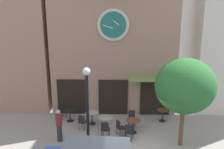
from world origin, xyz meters
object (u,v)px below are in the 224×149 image
at_px(cafe_chair_facing_street, 105,128).
at_px(cafe_chair_under_awning, 82,121).
at_px(street_tree, 185,86).
at_px(cafe_chair_near_lamp, 132,117).
at_px(cafe_chair_curbside, 120,127).
at_px(cafe_chair_facing_wall, 129,131).
at_px(cafe_table_near_curb, 70,112).
at_px(cafe_table_center, 106,121).
at_px(pedestrian_maroon, 59,125).
at_px(cafe_table_leftmost, 133,123).
at_px(street_lamp, 87,107).
at_px(cafe_table_near_door, 163,113).
at_px(cafe_table_rightmost, 92,116).
at_px(cafe_chair_by_entrance, 61,109).

height_order(cafe_chair_facing_street, cafe_chair_under_awning, same).
xyz_separation_m(street_tree, cafe_chair_near_lamp, (-2.25, 1.94, -2.45)).
bearing_deg(cafe_chair_curbside, cafe_chair_facing_wall, -44.36).
bearing_deg(cafe_table_near_curb, cafe_table_center, -24.57).
distance_m(cafe_chair_near_lamp, pedestrian_maroon, 4.12).
xyz_separation_m(cafe_table_leftmost, cafe_chair_curbside, (-0.72, -0.39, -0.02)).
relative_size(cafe_table_near_curb, cafe_chair_near_lamp, 0.85).
height_order(cafe_table_center, cafe_chair_under_awning, cafe_chair_under_awning).
bearing_deg(street_lamp, cafe_table_near_door, 33.85).
height_order(cafe_table_near_door, cafe_chair_curbside, cafe_chair_curbside).
xyz_separation_m(street_tree, cafe_chair_curbside, (-2.95, 0.73, -2.45)).
height_order(cafe_table_rightmost, cafe_chair_near_lamp, cafe_chair_near_lamp).
bearing_deg(cafe_chair_near_lamp, cafe_chair_facing_wall, -98.18).
height_order(cafe_table_near_curb, cafe_chair_facing_wall, cafe_chair_facing_wall).
bearing_deg(cafe_table_near_curb, cafe_table_rightmost, -13.88).
bearing_deg(pedestrian_maroon, cafe_table_center, 28.77).
bearing_deg(street_lamp, cafe_table_rightmost, 92.26).
distance_m(cafe_table_rightmost, cafe_chair_curbside, 2.08).
height_order(street_tree, cafe_chair_by_entrance, street_tree).
xyz_separation_m(cafe_table_center, cafe_chair_by_entrance, (-2.87, 1.56, -0.01)).
bearing_deg(cafe_chair_facing_street, cafe_table_near_curb, 140.27).
distance_m(street_lamp, cafe_table_near_curb, 3.27).
height_order(street_lamp, cafe_chair_by_entrance, street_lamp).
bearing_deg(cafe_table_near_door, cafe_chair_facing_wall, -132.71).
bearing_deg(cafe_chair_under_awning, street_lamp, -70.22).
distance_m(cafe_table_near_door, cafe_chair_by_entrance, 6.23).
relative_size(cafe_chair_under_awning, cafe_chair_near_lamp, 1.00).
bearing_deg(cafe_table_near_door, cafe_table_rightmost, -172.84).
distance_m(cafe_table_center, cafe_chair_facing_wall, 1.66).
xyz_separation_m(street_lamp, cafe_table_center, (0.74, 1.55, -1.41)).
bearing_deg(cafe_chair_under_awning, cafe_table_near_curb, 131.16).
distance_m(street_tree, cafe_chair_facing_wall, 3.50).
bearing_deg(cafe_table_rightmost, cafe_chair_near_lamp, -2.84).
bearing_deg(cafe_chair_under_awning, cafe_chair_curbside, -16.07).
bearing_deg(cafe_table_near_curb, cafe_chair_facing_wall, -31.45).
distance_m(street_tree, cafe_chair_near_lamp, 3.85).
xyz_separation_m(cafe_chair_under_awning, pedestrian_maroon, (-0.95, -1.16, 0.33)).
relative_size(street_lamp, cafe_chair_facing_wall, 4.28).
xyz_separation_m(cafe_chair_near_lamp, pedestrian_maroon, (-3.71, -1.78, 0.33)).
relative_size(cafe_table_leftmost, cafe_chair_curbside, 0.89).
bearing_deg(cafe_table_rightmost, street_lamp, -87.74).
bearing_deg(cafe_table_near_curb, cafe_table_leftmost, -18.91).
distance_m(cafe_table_center, cafe_chair_facing_street, 0.86).
relative_size(street_lamp, cafe_chair_under_awning, 4.28).
xyz_separation_m(cafe_chair_facing_wall, pedestrian_maroon, (-3.47, -0.12, 0.33)).
xyz_separation_m(cafe_table_near_curb, cafe_chair_by_entrance, (-0.65, 0.55, -0.03)).
bearing_deg(street_lamp, cafe_chair_facing_street, 41.60).
height_order(street_lamp, cafe_table_leftmost, street_lamp).
relative_size(cafe_table_near_curb, cafe_table_near_door, 1.04).
bearing_deg(cafe_chair_facing_wall, street_lamp, -167.10).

